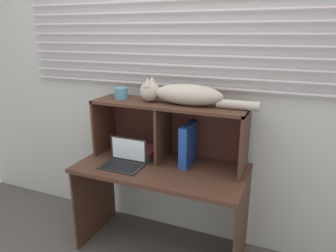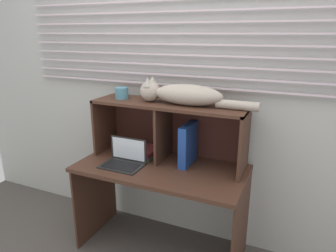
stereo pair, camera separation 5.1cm
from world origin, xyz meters
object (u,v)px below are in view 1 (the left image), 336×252
cat (182,94)px  laptop (124,160)px  binder_upright (188,144)px  small_basket (121,93)px  book_stack (144,152)px

cat → laptop: bearing=-150.1°
binder_upright → cat: bearing=-180.0°
cat → binder_upright: size_ratio=2.82×
cat → small_basket: (-0.51, 0.00, -0.03)m
book_stack → small_basket: small_basket is taller
binder_upright → laptop: bearing=-153.4°
laptop → small_basket: size_ratio=3.00×
laptop → binder_upright: 0.49m
cat → binder_upright: 0.38m
cat → book_stack: cat is taller
cat → laptop: 0.65m
cat → laptop: (-0.37, -0.21, -0.49)m
binder_upright → small_basket: (-0.56, 0.00, 0.34)m
laptop → book_stack: 0.22m
cat → binder_upright: cat is taller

